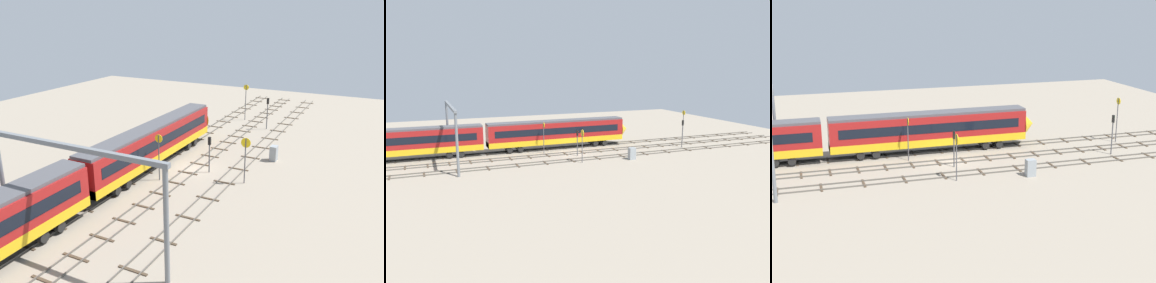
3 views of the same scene
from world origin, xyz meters
The scene contains 12 objects.
ground_plane centered at (0.00, 0.00, 0.00)m, with size 100.51×100.51×0.00m, color gray.
track_near_foreground centered at (0.00, -4.67, 0.07)m, with size 84.51×2.40×0.16m.
track_second_near centered at (0.00, 0.00, 0.06)m, with size 84.51×2.40×0.16m.
track_with_train centered at (0.00, 4.67, 0.06)m, with size 84.51×2.40×0.16m.
train centered at (-13.05, 4.67, 2.66)m, with size 50.40×3.24×4.80m.
overhead_gantry centered at (-19.05, 0.04, 6.37)m, with size 0.40×15.75×8.71m.
speed_sign_near_foreground centered at (22.99, 1.99, 3.73)m, with size 0.14×0.88×5.88m.
speed_sign_mid_trackside centered at (-4.52, 1.86, 3.29)m, with size 0.14×0.88×5.12m.
speed_sign_far_trackside centered at (-1.20, -6.56, 3.36)m, with size 0.14×1.05×5.01m.
signal_light_trackside_approach centered at (-0.15, -2.02, 2.75)m, with size 0.31×0.32×4.17m.
signal_light_trackside_departure centered at (19.37, -2.78, 3.15)m, with size 0.31×0.32×4.84m.
relay_cabinet centered at (6.71, -7.46, 0.92)m, with size 1.04×0.81×1.85m.
Camera 2 is at (-23.70, -60.59, 14.56)m, focal length 37.86 mm.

